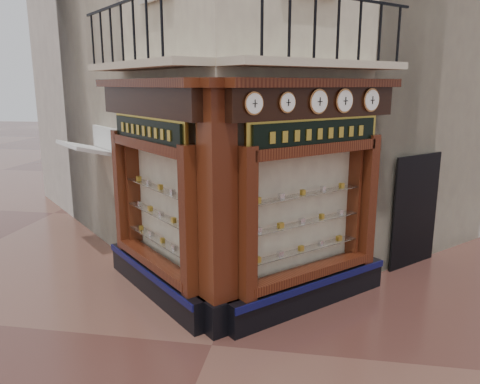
% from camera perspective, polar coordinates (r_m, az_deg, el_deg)
% --- Properties ---
extents(ground, '(80.00, 80.00, 0.00)m').
position_cam_1_polar(ground, '(7.52, -3.45, -18.14)').
color(ground, '#4E2B24').
rests_on(ground, ground).
extents(neighbour_left, '(11.31, 11.31, 11.00)m').
position_cam_1_polar(neighbour_left, '(15.50, -5.57, 18.89)').
color(neighbour_left, beige).
rests_on(neighbour_left, ground).
extents(neighbour_right, '(11.31, 11.31, 11.00)m').
position_cam_1_polar(neighbour_right, '(15.01, 14.07, 18.78)').
color(neighbour_right, beige).
rests_on(neighbour_right, ground).
extents(shopfront_left, '(2.86, 2.86, 3.98)m').
position_cam_1_polar(shopfront_left, '(8.57, -10.45, -0.10)').
color(shopfront_left, black).
rests_on(shopfront_left, ground).
extents(shopfront_right, '(2.86, 2.86, 3.98)m').
position_cam_1_polar(shopfront_right, '(8.06, 8.70, -0.86)').
color(shopfront_right, black).
rests_on(shopfront_right, ground).
extents(corner_pilaster, '(0.85, 0.85, 3.98)m').
position_cam_1_polar(corner_pilaster, '(7.19, -2.76, -2.66)').
color(corner_pilaster, black).
rests_on(corner_pilaster, ground).
extents(balcony, '(5.94, 2.97, 1.03)m').
position_cam_1_polar(balcony, '(7.90, -1.36, 15.39)').
color(balcony, beige).
rests_on(balcony, ground).
extents(clock_a, '(0.27, 0.27, 0.33)m').
position_cam_1_polar(clock_a, '(6.79, 1.66, 10.74)').
color(clock_a, '#AA6A38').
rests_on(clock_a, ground).
extents(clock_b, '(0.26, 0.26, 0.32)m').
position_cam_1_polar(clock_b, '(7.18, 5.75, 10.81)').
color(clock_b, '#AA6A38').
rests_on(clock_b, ground).
extents(clock_c, '(0.32, 0.32, 0.40)m').
position_cam_1_polar(clock_c, '(7.63, 9.53, 10.82)').
color(clock_c, '#AA6A38').
rests_on(clock_c, ground).
extents(clock_d, '(0.32, 0.32, 0.40)m').
position_cam_1_polar(clock_d, '(8.05, 12.57, 10.79)').
color(clock_d, '#AA6A38').
rests_on(clock_d, ground).
extents(clock_e, '(0.32, 0.32, 0.40)m').
position_cam_1_polar(clock_e, '(8.57, 15.68, 10.74)').
color(clock_e, '#AA6A38').
rests_on(clock_e, ground).
extents(awning, '(1.80, 1.80, 0.31)m').
position_cam_1_polar(awning, '(11.59, -17.25, -7.23)').
color(awning, silver).
rests_on(awning, ground).
extents(signboard_left, '(2.01, 2.01, 0.54)m').
position_cam_1_polar(signboard_left, '(8.36, -11.25, 7.35)').
color(signboard_left, gold).
rests_on(signboard_left, ground).
extents(signboard_right, '(2.08, 2.08, 0.56)m').
position_cam_1_polar(signboard_right, '(7.82, 9.38, 7.05)').
color(signboard_right, gold).
rests_on(signboard_right, ground).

